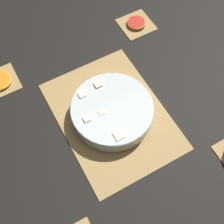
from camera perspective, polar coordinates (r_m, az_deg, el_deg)
name	(u,v)px	position (r m, az deg, el deg)	size (l,w,h in m)	color
ground_plane	(112,116)	(1.05, 0.00, -0.74)	(6.00, 6.00, 0.00)	black
bamboo_mat_center	(112,116)	(1.05, 0.00, -0.66)	(0.46, 0.34, 0.01)	#A8844C
coaster_mat_near_left	(0,82)	(1.19, -19.82, 5.21)	(0.13, 0.13, 0.01)	#A8844C
coaster_mat_far_left	(136,24)	(1.30, 4.45, 15.70)	(0.13, 0.13, 0.01)	#A8844C
fruit_salad_bowl	(112,111)	(1.02, -0.03, 0.26)	(0.27, 0.27, 0.06)	silver
grapefruit_slice	(136,23)	(1.29, 4.48, 15.98)	(0.08, 0.08, 0.01)	red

